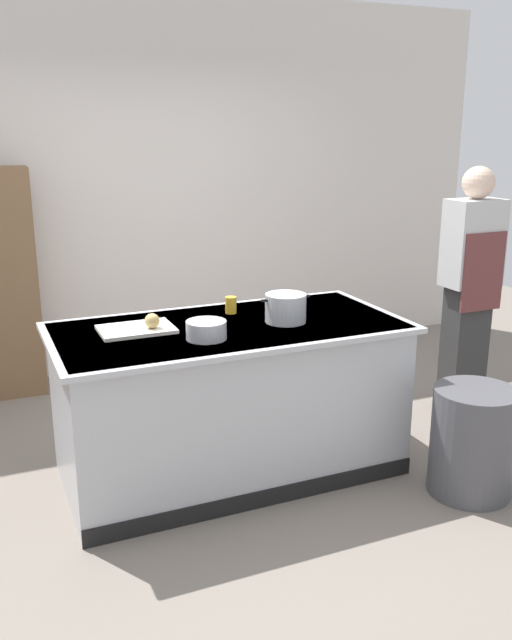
# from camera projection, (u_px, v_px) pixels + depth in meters

# --- Properties ---
(ground_plane) EXTENTS (10.00, 10.00, 0.00)m
(ground_plane) POSITION_uv_depth(u_px,v_px,m) (231.00, 470.00, 4.06)
(ground_plane) COLOR slate
(back_wall) EXTENTS (6.40, 0.12, 3.00)m
(back_wall) POSITION_uv_depth(u_px,v_px,m) (135.00, 187.00, 5.50)
(back_wall) COLOR silver
(back_wall) RESTS_ON ground_plane
(counter_island) EXTENTS (1.98, 0.98, 0.90)m
(counter_island) POSITION_uv_depth(u_px,v_px,m) (230.00, 397.00, 3.93)
(counter_island) COLOR #B7BABF
(counter_island) RESTS_ON ground_plane
(cutting_board) EXTENTS (0.40, 0.28, 0.02)m
(cutting_board) POSITION_uv_depth(u_px,v_px,m) (136.00, 329.00, 3.71)
(cutting_board) COLOR silver
(cutting_board) RESTS_ON counter_island
(onion) EXTENTS (0.08, 0.08, 0.08)m
(onion) POSITION_uv_depth(u_px,v_px,m) (152.00, 321.00, 3.68)
(onion) COLOR tan
(onion) RESTS_ON cutting_board
(stock_pot) EXTENTS (0.30, 0.23, 0.16)m
(stock_pot) POSITION_uv_depth(u_px,v_px,m) (286.00, 308.00, 3.86)
(stock_pot) COLOR #B7BABF
(stock_pot) RESTS_ON counter_island
(mixing_bowl) EXTENTS (0.21, 0.21, 0.10)m
(mixing_bowl) POSITION_uv_depth(u_px,v_px,m) (206.00, 330.00, 3.56)
(mixing_bowl) COLOR #B7BABF
(mixing_bowl) RESTS_ON counter_island
(juice_cup) EXTENTS (0.07, 0.07, 0.10)m
(juice_cup) POSITION_uv_depth(u_px,v_px,m) (231.00, 305.00, 4.05)
(juice_cup) COLOR yellow
(juice_cup) RESTS_ON counter_island
(trash_bin) EXTENTS (0.46, 0.46, 0.61)m
(trash_bin) POSITION_uv_depth(u_px,v_px,m) (472.00, 441.00, 3.74)
(trash_bin) COLOR #4C4C51
(trash_bin) RESTS_ON ground_plane
(person_chef) EXTENTS (0.38, 0.25, 1.72)m
(person_chef) POSITION_uv_depth(u_px,v_px,m) (470.00, 284.00, 4.75)
(person_chef) COLOR #313131
(person_chef) RESTS_ON ground_plane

